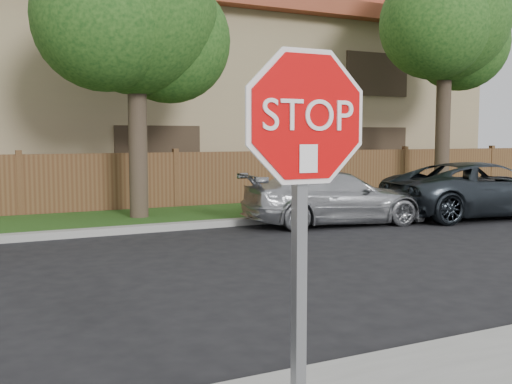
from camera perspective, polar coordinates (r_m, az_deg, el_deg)
far_curb at (r=12.61m, az=-20.19°, el=-3.97°), size 70.00×0.30×0.15m
grass_strip at (r=14.24m, az=-20.92°, el=-3.01°), size 70.00×3.00×0.12m
fence at (r=15.74m, az=-21.57°, el=0.45°), size 70.00×0.12×1.60m
apartment_building at (r=21.33m, az=-23.13°, el=8.93°), size 35.20×9.20×7.20m
tree_mid at (r=14.60m, az=-11.19°, el=16.44°), size 4.80×3.90×7.35m
tree_right at (r=19.50m, az=17.96°, el=15.52°), size 4.80×3.90×8.20m
stop_sign at (r=3.22m, az=4.59°, el=1.43°), size 1.01×0.13×2.55m
sedan_right at (r=13.96m, az=7.47°, el=-0.53°), size 4.52×2.38×1.25m
sedan_far_right at (r=16.17m, az=20.80°, el=0.22°), size 5.30×3.04×1.39m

